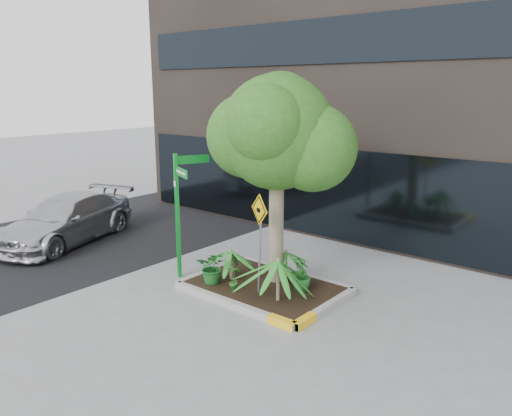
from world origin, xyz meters
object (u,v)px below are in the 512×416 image
Objects in this scene: street_sign_post at (180,202)px; parked_car at (66,219)px; cattle_sign at (260,227)px; tree at (278,132)px.

parked_car is at bearing -152.82° from street_sign_post.
street_sign_post is at bearing -151.91° from cattle_sign.
street_sign_post is 2.20m from cattle_sign.
cattle_sign is (2.18, 0.20, -0.23)m from street_sign_post.
tree reaches higher than parked_car.
street_sign_post is (4.68, 0.21, 1.14)m from parked_car.
cattle_sign is (6.85, 0.41, 0.92)m from parked_car.
parked_car is 6.93m from cattle_sign.
tree is at bearing -8.72° from parked_car.
cattle_sign is (0.15, -0.78, -1.86)m from tree.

